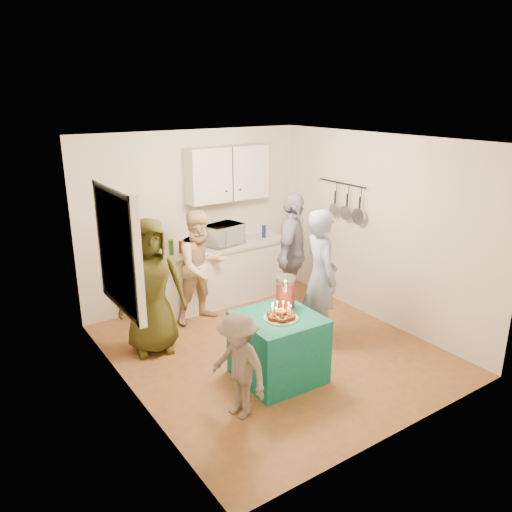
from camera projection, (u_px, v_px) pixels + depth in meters
floor at (271, 349)px, 6.33m from camera, size 4.00×4.00×0.00m
ceiling at (274, 140)px, 5.52m from camera, size 4.00×4.00×0.00m
back_wall at (195, 218)px, 7.50m from camera, size 3.60×3.60×0.00m
left_wall at (126, 282)px, 4.96m from camera, size 4.00×4.00×0.00m
right_wall at (378, 230)px, 6.88m from camera, size 4.00×4.00×0.00m
window_night at (117, 250)px, 5.14m from camera, size 0.04×1.00×1.20m
counter at (218, 276)px, 7.64m from camera, size 2.20×0.58×0.86m
countertop at (217, 247)px, 7.50m from camera, size 2.24×0.62×0.05m
upper_cabinet at (227, 173)px, 7.44m from camera, size 1.30×0.30×0.80m
pot_rack at (340, 200)px, 7.30m from camera, size 0.12×1.00×0.60m
microwave at (223, 235)px, 7.50m from camera, size 0.63×0.50×0.31m
party_table at (278, 347)px, 5.59m from camera, size 0.88×0.88×0.76m
donut_cake at (281, 311)px, 5.39m from camera, size 0.38×0.38×0.18m
punch_jar at (285, 292)px, 5.69m from camera, size 0.22×0.22×0.34m
man_birthday at (321, 277)px, 6.31m from camera, size 0.59×0.74×1.75m
woman_back_left at (151, 287)px, 6.06m from camera, size 0.94×0.73×1.71m
woman_back_center at (201, 267)px, 6.91m from camera, size 0.82×0.66×1.60m
woman_back_right at (292, 255)px, 7.12m from camera, size 1.08×1.01×1.79m
child_near_left at (239, 366)px, 4.88m from camera, size 0.53×0.78×1.11m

